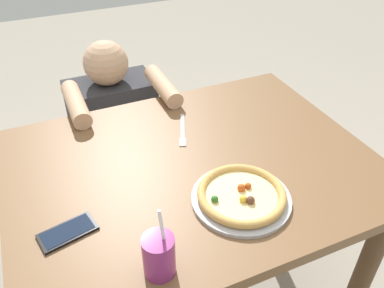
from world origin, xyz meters
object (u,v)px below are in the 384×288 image
object	(u,v)px
pizza_near	(241,196)
fork	(183,131)
drink_cup_colored	(159,256)
cell_phone	(68,232)
diner_seated	(117,140)

from	to	relation	value
pizza_near	fork	xyz separation A→B (m)	(-0.02, 0.39, -0.02)
pizza_near	fork	size ratio (longest dim) A/B	1.50
drink_cup_colored	fork	xyz separation A→B (m)	(0.28, 0.53, -0.06)
pizza_near	fork	distance (m)	0.39
pizza_near	cell_phone	bearing A→B (deg)	170.93
drink_cup_colored	cell_phone	xyz separation A→B (m)	(-0.18, 0.21, -0.05)
fork	diner_seated	world-z (taller)	diner_seated
drink_cup_colored	diner_seated	world-z (taller)	drink_cup_colored
drink_cup_colored	pizza_near	bearing A→B (deg)	23.95
pizza_near	drink_cup_colored	bearing A→B (deg)	-156.05
drink_cup_colored	cell_phone	distance (m)	0.29
drink_cup_colored	cell_phone	size ratio (longest dim) A/B	1.24
fork	cell_phone	bearing A→B (deg)	-145.75
pizza_near	diner_seated	xyz separation A→B (m)	(-0.17, 0.91, -0.36)
pizza_near	cell_phone	world-z (taller)	pizza_near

